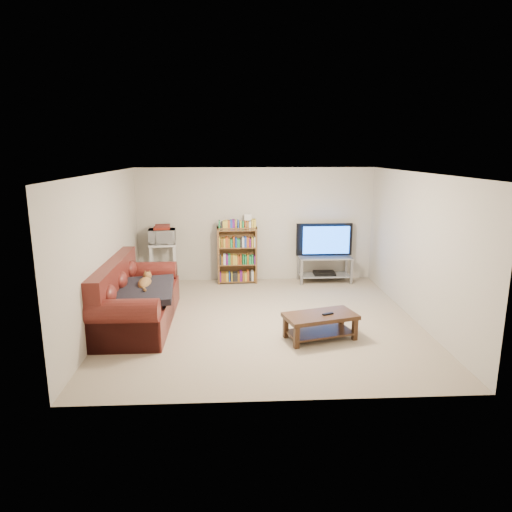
{
  "coord_description": "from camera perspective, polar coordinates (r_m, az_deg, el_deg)",
  "views": [
    {
      "loc": [
        -0.49,
        -7.09,
        2.72
      ],
      "look_at": [
        -0.1,
        0.4,
        1.0
      ],
      "focal_mm": 32.0,
      "sensor_mm": 36.0,
      "label": 1
    }
  ],
  "objects": [
    {
      "name": "sofa",
      "position": [
        7.65,
        -15.13,
        -5.57
      ],
      "size": [
        1.06,
        2.41,
        1.02
      ],
      "rotation": [
        0.0,
        0.0,
        0.01
      ],
      "color": "#5A1C17",
      "rests_on": "floor"
    },
    {
      "name": "microwave_stand",
      "position": [
        9.62,
        -11.52,
        -0.31
      ],
      "size": [
        0.58,
        0.45,
        0.88
      ],
      "rotation": [
        0.0,
        0.0,
        0.09
      ],
      "color": "silver",
      "rests_on": "floor"
    },
    {
      "name": "dvd_player",
      "position": [
        9.84,
        8.52,
        -2.12
      ],
      "size": [
        0.45,
        0.32,
        0.06
      ],
      "primitive_type": "cube",
      "rotation": [
        0.0,
        0.0,
        0.01
      ],
      "color": "black",
      "rests_on": "tv_stand"
    },
    {
      "name": "wall_left",
      "position": [
        7.52,
        -18.41,
        0.59
      ],
      "size": [
        0.0,
        5.0,
        5.0
      ],
      "primitive_type": "plane",
      "rotation": [
        1.57,
        0.0,
        1.57
      ],
      "color": "beige",
      "rests_on": "ground"
    },
    {
      "name": "microwave",
      "position": [
        9.53,
        -11.65,
        2.41
      ],
      "size": [
        0.57,
        0.41,
        0.3
      ],
      "primitive_type": "imported",
      "rotation": [
        0.0,
        0.0,
        0.09
      ],
      "color": "silver",
      "rests_on": "microwave_stand"
    },
    {
      "name": "game_boxes",
      "position": [
        9.5,
        -11.69,
        3.44
      ],
      "size": [
        0.34,
        0.31,
        0.05
      ],
      "primitive_type": "cube",
      "rotation": [
        0.0,
        0.0,
        0.09
      ],
      "color": "maroon",
      "rests_on": "microwave"
    },
    {
      "name": "cat",
      "position": [
        7.58,
        -13.74,
        -3.32
      ],
      "size": [
        0.27,
        0.66,
        0.2
      ],
      "primitive_type": null,
      "rotation": [
        0.0,
        0.0,
        0.01
      ],
      "color": "brown",
      "rests_on": "sofa"
    },
    {
      "name": "wall_front",
      "position": [
        4.86,
        2.97,
        -5.35
      ],
      "size": [
        5.0,
        0.0,
        5.0
      ],
      "primitive_type": "plane",
      "rotation": [
        -1.57,
        0.0,
        0.0
      ],
      "color": "beige",
      "rests_on": "ground"
    },
    {
      "name": "bookshelf",
      "position": [
        9.57,
        -2.36,
        0.22
      ],
      "size": [
        0.84,
        0.29,
        1.19
      ],
      "rotation": [
        0.0,
        0.0,
        0.04
      ],
      "color": "brown",
      "rests_on": "floor"
    },
    {
      "name": "floor",
      "position": [
        7.61,
        0.92,
        -8.03
      ],
      "size": [
        5.0,
        5.0,
        0.0
      ],
      "primitive_type": "plane",
      "color": "tan",
      "rests_on": "ground"
    },
    {
      "name": "wall_right",
      "position": [
        7.84,
        19.5,
        0.99
      ],
      "size": [
        0.0,
        5.0,
        5.0
      ],
      "primitive_type": "plane",
      "rotation": [
        1.57,
        0.0,
        -1.57
      ],
      "color": "beige",
      "rests_on": "ground"
    },
    {
      "name": "ceiling",
      "position": [
        7.11,
        0.99,
        10.34
      ],
      "size": [
        5.0,
        5.0,
        0.0
      ],
      "primitive_type": "plane",
      "rotation": [
        3.14,
        0.0,
        0.0
      ],
      "color": "white",
      "rests_on": "ground"
    },
    {
      "name": "wall_back",
      "position": [
        9.72,
        -0.05,
        3.93
      ],
      "size": [
        5.0,
        0.0,
        5.0
      ],
      "primitive_type": "plane",
      "rotation": [
        1.57,
        0.0,
        0.0
      ],
      "color": "beige",
      "rests_on": "ground"
    },
    {
      "name": "tv_stand",
      "position": [
        9.79,
        8.56,
        -1.08
      ],
      "size": [
        1.12,
        0.51,
        0.56
      ],
      "rotation": [
        0.0,
        0.0,
        0.01
      ],
      "color": "#999EA3",
      "rests_on": "floor"
    },
    {
      "name": "television",
      "position": [
        9.68,
        8.66,
        1.94
      ],
      "size": [
        1.2,
        0.17,
        0.69
      ],
      "primitive_type": "imported",
      "rotation": [
        0.0,
        0.0,
        3.15
      ],
      "color": "black",
      "rests_on": "tv_stand"
    },
    {
      "name": "blanket",
      "position": [
        7.39,
        -14.0,
        -4.24
      ],
      "size": [
        1.04,
        1.28,
        0.2
      ],
      "primitive_type": "cube",
      "rotation": [
        0.05,
        -0.04,
        0.09
      ],
      "color": "black",
      "rests_on": "sofa"
    },
    {
      "name": "remote",
      "position": [
        6.83,
        8.97,
        -7.15
      ],
      "size": [
        0.18,
        0.11,
        0.02
      ],
      "primitive_type": "cube",
      "rotation": [
        0.0,
        0.0,
        0.42
      ],
      "color": "black",
      "rests_on": "coffee_table"
    },
    {
      "name": "shelf_clutter",
      "position": [
        9.46,
        -1.81,
        4.29
      ],
      "size": [
        0.61,
        0.2,
        0.28
      ],
      "rotation": [
        0.0,
        0.0,
        0.04
      ],
      "color": "silver",
      "rests_on": "bookshelf"
    },
    {
      "name": "coffee_table",
      "position": [
        6.88,
        8.03,
        -8.13
      ],
      "size": [
        1.16,
        0.79,
        0.38
      ],
      "rotation": [
        0.0,
        0.0,
        0.27
      ],
      "color": "#392214",
      "rests_on": "floor"
    }
  ]
}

